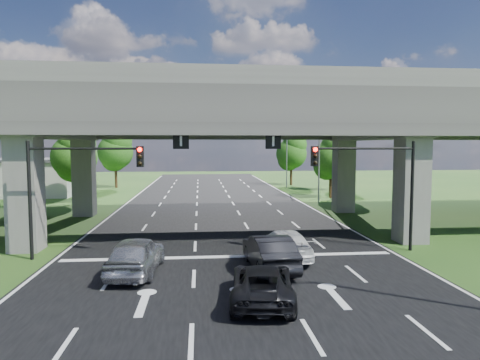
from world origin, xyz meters
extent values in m
plane|color=#214917|center=(0.00, 0.00, 0.00)|extent=(160.00, 160.00, 0.00)
cube|color=black|center=(0.00, 10.00, 0.01)|extent=(18.00, 120.00, 0.03)
cube|color=#34312F|center=(0.00, 12.00, 8.00)|extent=(80.00, 15.00, 2.00)
cube|color=slate|center=(0.00, 4.75, 9.50)|extent=(80.00, 0.50, 1.00)
cube|color=slate|center=(0.00, 19.25, 9.50)|extent=(80.00, 0.50, 1.00)
cube|color=slate|center=(-11.00, 6.00, 3.50)|extent=(1.60, 1.60, 7.00)
cube|color=slate|center=(-11.00, 18.00, 3.50)|extent=(1.60, 1.60, 7.00)
cube|color=slate|center=(11.00, 6.00, 3.50)|extent=(1.60, 1.60, 7.00)
cube|color=slate|center=(11.00, 18.00, 3.50)|extent=(1.60, 1.60, 7.00)
cube|color=black|center=(-2.50, 5.00, 6.00)|extent=(0.85, 0.06, 0.85)
cube|color=black|center=(2.50, 5.00, 6.00)|extent=(0.85, 0.06, 0.85)
cylinder|color=black|center=(10.00, 4.00, 3.00)|extent=(0.18, 0.18, 6.00)
cylinder|color=black|center=(7.25, 4.00, 5.60)|extent=(5.50, 0.12, 0.12)
cube|color=black|center=(4.50, 3.82, 5.20)|extent=(0.35, 0.28, 1.05)
sphere|color=#FF0C05|center=(4.50, 3.66, 5.55)|extent=(0.22, 0.22, 0.22)
cylinder|color=black|center=(-10.00, 4.00, 3.00)|extent=(0.18, 0.18, 6.00)
cylinder|color=black|center=(-7.25, 4.00, 5.60)|extent=(5.50, 0.12, 0.12)
cube|color=black|center=(-4.50, 3.82, 5.20)|extent=(0.35, 0.28, 1.05)
sphere|color=#FF0C05|center=(-4.50, 3.66, 5.55)|extent=(0.22, 0.22, 0.22)
cylinder|color=gray|center=(10.50, 24.00, 5.00)|extent=(0.16, 0.16, 10.00)
cylinder|color=gray|center=(9.00, 24.00, 9.70)|extent=(3.00, 0.10, 0.10)
cube|color=gray|center=(7.50, 24.00, 9.60)|extent=(0.60, 0.25, 0.18)
cylinder|color=gray|center=(10.50, 40.00, 5.00)|extent=(0.16, 0.16, 10.00)
cylinder|color=gray|center=(9.00, 40.00, 9.70)|extent=(3.00, 0.10, 0.10)
cube|color=gray|center=(7.50, 40.00, 9.60)|extent=(0.60, 0.25, 0.18)
cylinder|color=black|center=(-14.00, 26.00, 1.65)|extent=(0.36, 0.36, 3.30)
sphere|color=#1D5416|center=(-14.00, 26.00, 4.65)|extent=(4.50, 4.50, 4.50)
sphere|color=#1D5416|center=(-13.60, 25.70, 6.00)|extent=(3.60, 3.60, 3.60)
sphere|color=#1D5416|center=(-14.30, 26.40, 3.75)|extent=(3.30, 3.30, 3.30)
cylinder|color=black|center=(-17.00, 34.00, 1.43)|extent=(0.36, 0.36, 2.86)
sphere|color=#1D5416|center=(-17.00, 34.00, 4.03)|extent=(3.90, 3.90, 3.90)
sphere|color=#1D5416|center=(-16.60, 33.70, 5.20)|extent=(3.12, 3.12, 3.12)
sphere|color=#1D5416|center=(-17.30, 34.40, 3.25)|extent=(2.86, 2.86, 2.86)
cylinder|color=black|center=(-13.00, 42.00, 1.76)|extent=(0.36, 0.36, 3.52)
sphere|color=#1D5416|center=(-13.00, 42.00, 4.96)|extent=(4.80, 4.80, 4.80)
sphere|color=#1D5416|center=(-12.60, 41.70, 6.40)|extent=(3.84, 3.84, 3.84)
sphere|color=#1D5416|center=(-13.30, 42.40, 4.00)|extent=(3.52, 3.52, 3.52)
cylinder|color=black|center=(13.00, 28.00, 1.54)|extent=(0.36, 0.36, 3.08)
sphere|color=#1D5416|center=(13.00, 28.00, 4.34)|extent=(4.20, 4.20, 4.20)
sphere|color=#1D5416|center=(13.40, 27.70, 5.60)|extent=(3.36, 3.36, 3.36)
sphere|color=#1D5416|center=(12.70, 28.40, 3.50)|extent=(3.08, 3.08, 3.08)
cylinder|color=black|center=(16.00, 36.00, 1.43)|extent=(0.36, 0.36, 2.86)
sphere|color=#1D5416|center=(16.00, 36.00, 4.03)|extent=(3.90, 3.90, 3.90)
sphere|color=#1D5416|center=(16.40, 35.70, 5.20)|extent=(3.12, 3.12, 3.12)
sphere|color=#1D5416|center=(15.70, 36.40, 3.25)|extent=(2.86, 2.86, 2.86)
cylinder|color=black|center=(12.00, 44.00, 1.65)|extent=(0.36, 0.36, 3.30)
sphere|color=#1D5416|center=(12.00, 44.00, 4.65)|extent=(4.50, 4.50, 4.50)
sphere|color=#1D5416|center=(12.40, 43.70, 6.00)|extent=(3.60, 3.60, 3.60)
sphere|color=#1D5416|center=(11.70, 44.40, 3.75)|extent=(3.30, 3.30, 3.30)
imported|color=#A3A4AA|center=(-4.37, 0.98, 0.87)|extent=(2.38, 5.06, 1.67)
imported|color=black|center=(1.68, 1.10, 0.83)|extent=(2.06, 4.99, 1.61)
imported|color=silver|center=(2.78, 3.00, 0.74)|extent=(2.30, 5.01, 1.42)
imported|color=black|center=(0.75, -2.95, 0.69)|extent=(2.80, 5.02, 1.33)
camera|label=1|loc=(-1.52, -18.15, 5.71)|focal=32.00mm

